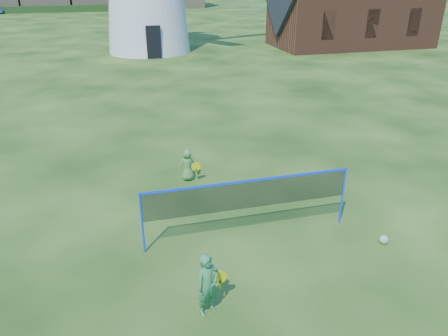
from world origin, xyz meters
TOP-DOWN VIEW (x-y plane):
  - ground at (0.00, 0.00)m, footprint 220.00×220.00m
  - chapel at (18.00, 25.24)m, footprint 13.56×6.57m
  - badminton_net at (0.56, -0.38)m, footprint 5.05×0.05m
  - player_girl at (-0.95, -2.63)m, footprint 0.70×0.47m
  - player_boy at (-0.26, 3.09)m, footprint 0.61×0.40m
  - play_ball at (3.61, -1.51)m, footprint 0.22×0.22m

SIDE VIEW (x-z plane):
  - ground at x=0.00m, z-range 0.00..0.00m
  - play_ball at x=3.61m, z-range 0.00..0.22m
  - player_boy at x=-0.26m, z-range 0.00..1.00m
  - player_girl at x=-0.95m, z-range 0.00..1.30m
  - badminton_net at x=0.56m, z-range 0.36..1.91m
  - chapel at x=18.00m, z-range -2.51..8.96m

